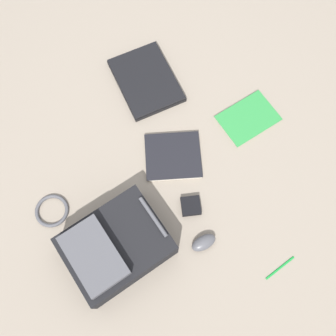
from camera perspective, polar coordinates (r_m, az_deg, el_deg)
ground_plane at (r=1.76m, az=0.87°, el=-0.63°), size 4.17×4.17×0.00m
backpack at (r=1.61m, az=-7.68°, el=-11.13°), size 0.40×0.46×0.18m
laptop at (r=1.94m, az=-3.17°, el=12.43°), size 0.38×0.30×0.03m
book_red at (r=1.77m, az=0.72°, el=1.70°), size 0.28×0.29×0.02m
book_blue at (r=1.89m, az=11.39°, el=6.97°), size 0.24×0.30×0.01m
computer_mouse at (r=1.67m, az=5.12°, el=-10.59°), size 0.08×0.12×0.04m
cable_coil at (r=1.77m, az=-16.28°, el=-5.95°), size 0.14×0.14×0.02m
pen_black at (r=1.73m, az=15.77°, el=-13.59°), size 0.05×0.14×0.01m
earbud_pouch at (r=1.70m, az=3.29°, el=-5.45°), size 0.10×0.10×0.03m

